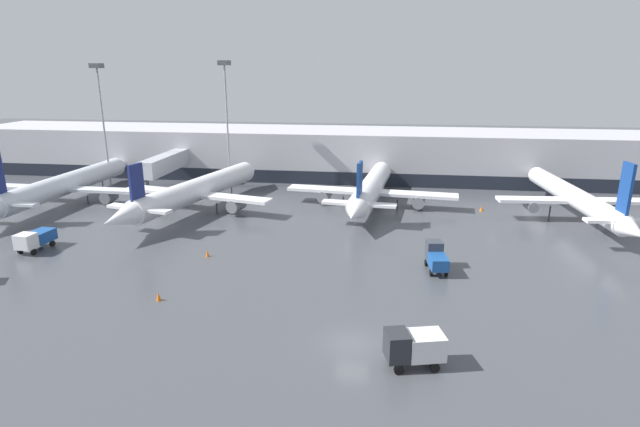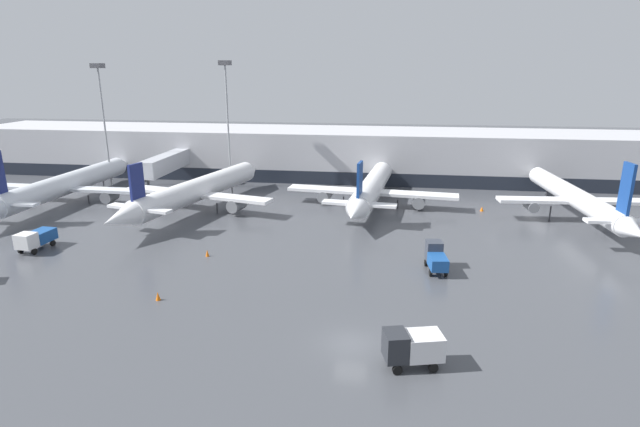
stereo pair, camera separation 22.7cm
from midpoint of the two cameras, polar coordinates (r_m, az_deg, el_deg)
name	(u,v)px [view 2 (the right image)]	position (r m, az deg, el deg)	size (l,w,h in m)	color
ground_plane	(351,344)	(39.64, 3.77, -14.67)	(320.00, 320.00, 0.00)	#424449
terminal_building	(377,154)	(97.19, 6.61, 6.75)	(160.00, 30.81, 9.00)	#B2B2B7
parked_jet_0	(65,185)	(88.42, -27.07, 2.95)	(26.84, 37.79, 10.01)	silver
parked_jet_2	(575,197)	(76.95, 27.21, 1.66)	(20.74, 34.94, 10.35)	white
parked_jet_3	(371,189)	(76.50, 5.96, 2.85)	(26.14, 33.65, 8.74)	white
parked_jet_4	(197,190)	(76.05, -13.84, 2.60)	(23.97, 36.42, 9.12)	white
service_truck_1	(436,257)	(53.51, 13.22, -4.85)	(2.21, 4.53, 2.81)	#19478C
service_truck_2	(412,346)	(36.87, 10.70, -14.64)	(4.48, 3.00, 2.71)	silver
service_truck_3	(35,238)	(66.65, -29.68, -2.47)	(2.37, 4.81, 2.39)	#19478C
traffic_cone_0	(207,253)	(57.62, -12.65, -4.42)	(0.40, 0.40, 0.79)	orange
traffic_cone_1	(158,296)	(48.34, -17.90, -8.97)	(0.45, 0.45, 0.79)	orange
traffic_cone_3	(482,209)	(77.76, 18.09, 0.51)	(0.52, 0.52, 0.66)	orange
apron_light_mast_0	(226,91)	(88.69, -10.59, 13.63)	(1.80, 1.80, 21.65)	gray
apron_light_mast_2	(101,92)	(96.05, -23.72, 12.57)	(1.80, 1.80, 21.20)	gray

